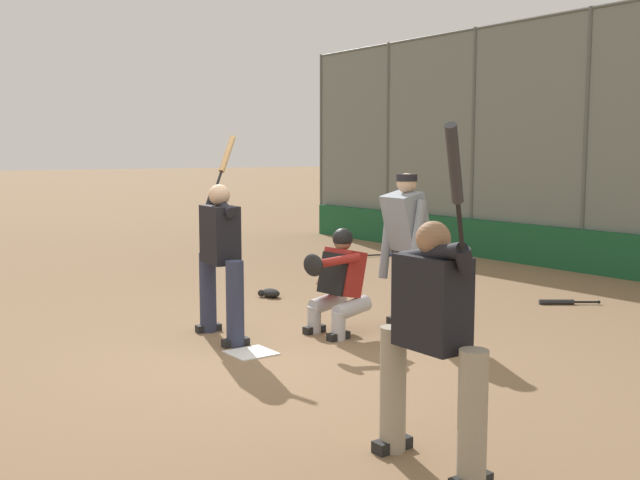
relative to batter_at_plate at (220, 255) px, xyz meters
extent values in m
plane|color=#846647|center=(-0.71, 0.05, -0.90)|extent=(160.00, 160.00, 0.00)
cube|color=white|center=(-0.71, 0.05, -0.90)|extent=(0.43, 0.43, 0.01)
cylinder|color=#515651|center=(0.54, -7.13, 1.27)|extent=(0.08, 0.08, 4.35)
cylinder|color=#515651|center=(3.03, -7.13, 1.27)|extent=(0.08, 0.08, 4.35)
cylinder|color=#515651|center=(5.52, -7.13, 1.27)|extent=(0.08, 0.08, 4.35)
cylinder|color=#515651|center=(8.01, -7.13, 1.27)|extent=(0.08, 0.08, 4.35)
cylinder|color=#2D334C|center=(-0.38, 0.04, -0.46)|extent=(0.19, 0.19, 0.89)
cube|color=black|center=(-0.38, 0.04, -0.86)|extent=(0.14, 0.29, 0.08)
cylinder|color=#2D334C|center=(0.36, -0.03, -0.46)|extent=(0.19, 0.19, 0.89)
cube|color=black|center=(0.36, -0.03, -0.86)|extent=(0.14, 0.29, 0.08)
cube|color=black|center=(-0.01, 0.01, 0.22)|extent=(0.51, 0.32, 0.61)
sphere|color=tan|center=(-0.01, 0.01, 0.64)|extent=(0.23, 0.23, 0.23)
cylinder|color=black|center=(-0.01, -0.02, 0.54)|extent=(0.63, 0.21, 0.23)
cylinder|color=black|center=(0.29, -0.05, 0.54)|extent=(0.11, 0.15, 0.17)
sphere|color=black|center=(0.29, -0.07, 0.60)|extent=(0.04, 0.04, 0.04)
cylinder|color=black|center=(0.33, -0.15, 0.74)|extent=(0.12, 0.19, 0.29)
cylinder|color=tan|center=(0.43, -0.34, 1.07)|extent=(0.20, 0.29, 0.42)
cylinder|color=#B7B7BC|center=(-0.79, -0.98, -0.75)|extent=(0.15, 0.15, 0.30)
cylinder|color=#B7B7BC|center=(-0.77, -1.18, -0.58)|extent=(0.21, 0.47, 0.23)
cube|color=black|center=(-0.79, -0.98, -0.86)|extent=(0.12, 0.27, 0.08)
cylinder|color=#B7B7BC|center=(-0.39, -0.95, -0.75)|extent=(0.15, 0.15, 0.30)
cylinder|color=#B7B7BC|center=(-0.37, -1.14, -0.58)|extent=(0.21, 0.47, 0.23)
cube|color=black|center=(-0.39, -0.95, -0.86)|extent=(0.12, 0.27, 0.08)
cube|color=maroon|center=(-0.57, -1.20, -0.22)|extent=(0.46, 0.38, 0.54)
cube|color=black|center=(-0.58, -1.06, -0.22)|extent=(0.40, 0.16, 0.45)
sphere|color=#936B4C|center=(-0.57, -1.20, 0.12)|extent=(0.20, 0.20, 0.20)
sphere|color=black|center=(-0.57, -1.20, 0.15)|extent=(0.22, 0.22, 0.22)
cylinder|color=maroon|center=(-0.75, -0.98, -0.06)|extent=(0.25, 0.53, 0.16)
ellipsoid|color=black|center=(-0.67, -0.73, -0.09)|extent=(0.31, 0.12, 0.24)
cylinder|color=#936B4C|center=(-0.31, -1.18, -0.20)|extent=(0.12, 0.31, 0.44)
cylinder|color=#4C4C51|center=(-0.98, -1.99, -0.45)|extent=(0.19, 0.19, 0.90)
cube|color=black|center=(-0.98, -1.99, -0.86)|extent=(0.14, 0.29, 0.08)
cylinder|color=#4C4C51|center=(-0.57, -2.04, -0.45)|extent=(0.19, 0.19, 0.90)
cube|color=black|center=(-0.57, -2.04, -0.86)|extent=(0.14, 0.29, 0.08)
cube|color=gray|center=(-0.77, -1.95, 0.31)|extent=(0.53, 0.48, 0.69)
sphere|color=tan|center=(-0.77, -1.95, 0.74)|extent=(0.22, 0.22, 0.22)
cylinder|color=black|center=(-0.77, -1.95, 0.81)|extent=(0.24, 0.24, 0.08)
cylinder|color=gray|center=(-1.04, -1.86, 0.11)|extent=(0.18, 0.26, 0.96)
cylinder|color=gray|center=(-0.48, -1.92, 0.11)|extent=(0.13, 0.25, 0.96)
cylinder|color=gray|center=(-3.38, 0.53, -0.48)|extent=(0.18, 0.18, 0.85)
cube|color=black|center=(-3.38, 0.53, -0.86)|extent=(0.11, 0.28, 0.08)
cylinder|color=gray|center=(-4.08, 0.53, -0.48)|extent=(0.18, 0.18, 0.85)
cube|color=black|center=(-3.73, 0.53, 0.17)|extent=(0.46, 0.27, 0.58)
sphere|color=#936B4C|center=(-3.73, 0.53, 0.57)|extent=(0.22, 0.22, 0.22)
cylinder|color=black|center=(-3.74, 0.55, 0.47)|extent=(0.60, 0.15, 0.22)
cylinder|color=black|center=(-4.02, 0.55, 0.47)|extent=(0.13, 0.16, 0.16)
sphere|color=black|center=(-4.02, 0.58, 0.53)|extent=(0.04, 0.04, 0.04)
cylinder|color=black|center=(-4.07, 0.65, 0.68)|extent=(0.14, 0.19, 0.31)
cylinder|color=#28282D|center=(-4.20, 0.84, 1.03)|extent=(0.23, 0.30, 0.44)
sphere|color=black|center=(3.21, -6.65, -0.87)|extent=(0.04, 0.04, 0.04)
cylinder|color=black|center=(3.14, -6.47, -0.87)|extent=(0.17, 0.36, 0.03)
cylinder|color=maroon|center=(2.96, -6.06, -0.87)|extent=(0.27, 0.50, 0.07)
sphere|color=black|center=(-1.31, -4.89, -0.87)|extent=(0.04, 0.04, 0.04)
cylinder|color=black|center=(-1.21, -4.76, -0.87)|extent=(0.22, 0.28, 0.03)
cylinder|color=#28282D|center=(-0.98, -4.44, -0.87)|extent=(0.32, 0.41, 0.07)
sphere|color=black|center=(3.96, -5.21, -0.87)|extent=(0.04, 0.04, 0.04)
cylinder|color=black|center=(3.91, -5.38, -0.87)|extent=(0.13, 0.34, 0.03)
cylinder|color=#334789|center=(3.78, -5.78, -0.87)|extent=(0.21, 0.48, 0.07)
ellipsoid|color=black|center=(1.65, -1.66, -0.85)|extent=(0.33, 0.21, 0.12)
ellipsoid|color=black|center=(1.74, -1.56, -0.85)|extent=(0.12, 0.09, 0.09)
camera|label=1|loc=(-7.01, 3.75, 1.09)|focal=42.00mm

